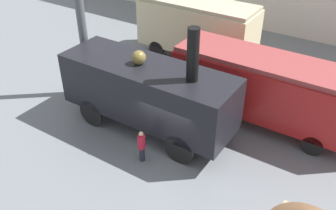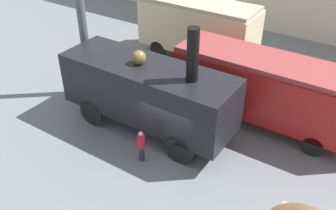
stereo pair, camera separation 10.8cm
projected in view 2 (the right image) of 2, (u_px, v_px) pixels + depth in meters
ground_plane at (171, 150)px, 16.91m from camera, size 80.00×80.00×0.00m
passenger_coach_vintage at (198, 26)px, 23.54m from camera, size 7.43×2.84×3.80m
streamlined_locomotive at (284, 91)px, 17.38m from camera, size 11.19×2.78×3.39m
steam_locomotive at (148, 90)px, 17.09m from camera, size 8.33×2.69×5.68m
visitor_person at (141, 145)px, 15.91m from camera, size 0.34×0.34×1.54m
support_pillar at (83, 25)px, 18.93m from camera, size 0.44×0.44×8.00m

